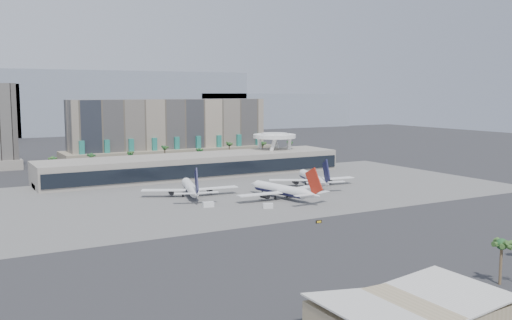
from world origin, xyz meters
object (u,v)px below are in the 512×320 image
airliner_centre (282,190)px  service_vehicle_a (208,204)px  airliner_right (313,178)px  airliner_left (191,188)px  service_vehicle_b (268,206)px  taxiway_sign (319,222)px

airliner_centre → service_vehicle_a: (-36.08, -0.69, -2.93)m
airliner_centre → service_vehicle_a: 36.21m
airliner_right → service_vehicle_a: 71.31m
airliner_left → service_vehicle_b: (17.15, -39.47, -2.92)m
service_vehicle_a → service_vehicle_b: (20.21, -13.85, -0.08)m
airliner_centre → airliner_right: 38.33m
airliner_right → service_vehicle_b: (-47.41, -36.33, -2.97)m
airliner_left → airliner_right: (64.56, -3.15, 0.05)m
airliner_centre → service_vehicle_a: airliner_centre is taller
taxiway_sign → service_vehicle_a: bearing=120.2°
airliner_right → service_vehicle_b: bearing=-126.0°
service_vehicle_b → airliner_left: bearing=138.2°
airliner_left → airliner_centre: size_ratio=0.96×
airliner_centre → service_vehicle_a: size_ratio=10.20×
airliner_centre → service_vehicle_b: bearing=-147.6°
service_vehicle_a → taxiway_sign: size_ratio=1.91×
taxiway_sign → service_vehicle_b: bearing=98.3°
airliner_centre → service_vehicle_b: 21.74m
airliner_centre → service_vehicle_b: airliner_centre is taller
airliner_centre → service_vehicle_b: (-15.87, -14.54, -3.01)m
service_vehicle_a → taxiway_sign: bearing=-54.2°
taxiway_sign → airliner_right: bearing=60.1°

